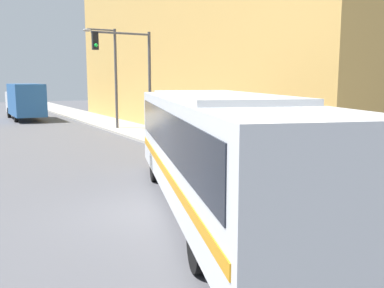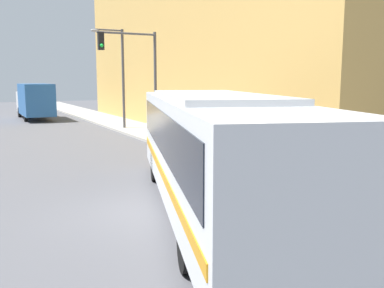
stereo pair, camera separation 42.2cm
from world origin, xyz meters
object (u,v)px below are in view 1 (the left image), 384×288
city_bus (215,145)px  traffic_light_pole (131,66)px  parking_meter (160,125)px  pedestrian_near_corner (254,137)px  fire_hydrant (203,146)px  street_lamp (112,70)px  delivery_truck (25,100)px

city_bus → traffic_light_pole: bearing=95.8°
parking_meter → pedestrian_near_corner: pedestrian_near_corner is taller
city_bus → pedestrian_near_corner: size_ratio=7.20×
fire_hydrant → street_lamp: 12.42m
city_bus → fire_hydrant: size_ratio=15.40×
pedestrian_near_corner → city_bus: bearing=-134.8°
delivery_truck → street_lamp: 11.92m
delivery_truck → pedestrian_near_corner: bearing=-76.7°
delivery_truck → traffic_light_pole: 17.30m
city_bus → pedestrian_near_corner: bearing=63.1°
street_lamp → pedestrian_near_corner: bearing=-82.8°
fire_hydrant → parking_meter: 4.42m
parking_meter → street_lamp: bearing=90.3°
street_lamp → pedestrian_near_corner: 13.80m
street_lamp → delivery_truck: bearing=110.3°
city_bus → street_lamp: 19.20m
parking_meter → pedestrian_near_corner: 6.06m
city_bus → traffic_light_pole: size_ratio=2.10×
delivery_truck → traffic_light_pole: (3.19, -16.82, 2.45)m
traffic_light_pole → pedestrian_near_corner: (2.56, -7.49, -3.09)m
fire_hydrant → pedestrian_near_corner: pedestrian_near_corner is taller
fire_hydrant → street_lamp: size_ratio=0.12×
parking_meter → street_lamp: (-0.04, 7.52, 3.01)m
fire_hydrant → traffic_light_pole: size_ratio=0.14×
city_bus → traffic_light_pole: 13.34m
city_bus → delivery_truck: bearing=108.7°
delivery_truck → fire_hydrant: delivery_truck is taller
delivery_truck → street_lamp: street_lamp is taller
delivery_truck → fire_hydrant: (4.10, -22.87, -1.11)m
pedestrian_near_corner → parking_meter: bearing=105.8°
traffic_light_pole → parking_meter: (0.91, -1.66, -3.06)m
fire_hydrant → traffic_light_pole: bearing=98.6°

